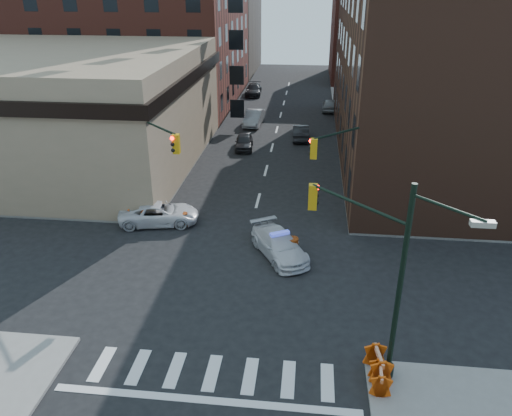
% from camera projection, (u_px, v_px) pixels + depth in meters
% --- Properties ---
extents(ground, '(140.00, 140.00, 0.00)m').
position_uv_depth(ground, '(237.00, 279.00, 25.74)').
color(ground, black).
rests_on(ground, ground).
extents(sidewalk_nw, '(34.00, 54.50, 0.15)m').
position_uv_depth(sidewalk_nw, '(81.00, 111.00, 57.56)').
color(sidewalk_nw, gray).
rests_on(sidewalk_nw, ground).
extents(sidewalk_ne, '(34.00, 54.50, 0.15)m').
position_uv_depth(sidewalk_ne, '(496.00, 123.00, 52.93)').
color(sidewalk_ne, gray).
rests_on(sidewalk_ne, ground).
extents(bank_building, '(22.00, 22.00, 9.00)m').
position_uv_depth(bank_building, '(59.00, 108.00, 40.44)').
color(bank_building, '#927B5F').
rests_on(bank_building, ground).
extents(commercial_row_ne, '(14.00, 34.00, 14.00)m').
position_uv_depth(commercial_row_ne, '(428.00, 71.00, 41.78)').
color(commercial_row_ne, '#4A2B1D').
rests_on(commercial_row_ne, ground).
extents(filler_nw, '(20.00, 18.00, 16.00)m').
position_uv_depth(filler_nw, '(194.00, 20.00, 79.90)').
color(filler_nw, '#51473C').
rests_on(filler_nw, ground).
extents(filler_ne, '(16.00, 16.00, 12.00)m').
position_uv_depth(filler_ne, '(386.00, 38.00, 74.12)').
color(filler_ne, maroon).
rests_on(filler_ne, ground).
extents(signal_pole_se, '(5.40, 5.27, 8.00)m').
position_uv_depth(signal_pole_se, '(377.00, 264.00, 18.22)').
color(signal_pole_se, black).
rests_on(signal_pole_se, sidewalk_se).
extents(signal_pole_nw, '(3.58, 3.67, 8.00)m').
position_uv_depth(signal_pole_nw, '(151.00, 161.00, 29.32)').
color(signal_pole_nw, black).
rests_on(signal_pole_nw, sidewalk_nw).
extents(signal_pole_ne, '(3.67, 3.58, 8.00)m').
position_uv_depth(signal_pole_ne, '(352.00, 168.00, 28.16)').
color(signal_pole_ne, black).
rests_on(signal_pole_ne, sidewalk_ne).
extents(tree_ne_near, '(3.00, 3.00, 4.85)m').
position_uv_depth(tree_ne_near, '(355.00, 102.00, 46.97)').
color(tree_ne_near, black).
rests_on(tree_ne_near, sidewalk_ne).
extents(tree_ne_far, '(3.00, 3.00, 4.85)m').
position_uv_depth(tree_ne_far, '(350.00, 85.00, 54.18)').
color(tree_ne_far, black).
rests_on(tree_ne_far, sidewalk_ne).
extents(police_car, '(3.98, 5.05, 1.37)m').
position_uv_depth(police_car, '(279.00, 245.00, 27.61)').
color(police_car, silver).
rests_on(police_car, ground).
extents(pickup, '(5.26, 3.15, 1.37)m').
position_uv_depth(pickup, '(159.00, 214.00, 31.27)').
color(pickup, silver).
rests_on(pickup, ground).
extents(parked_car_wnear, '(1.87, 3.95, 1.31)m').
position_uv_depth(parked_car_wnear, '(244.00, 142.00, 45.04)').
color(parked_car_wnear, black).
rests_on(parked_car_wnear, ground).
extents(parked_car_wfar, '(1.91, 4.76, 1.54)m').
position_uv_depth(parked_car_wfar, '(254.00, 118.00, 52.24)').
color(parked_car_wfar, gray).
rests_on(parked_car_wfar, ground).
extents(parked_car_wdeep, '(2.21, 4.98, 1.42)m').
position_uv_depth(parked_car_wdeep, '(253.00, 90.00, 65.64)').
color(parked_car_wdeep, black).
rests_on(parked_car_wdeep, ground).
extents(parked_car_enear, '(1.69, 4.31, 1.40)m').
position_uv_depth(parked_car_enear, '(301.00, 132.00, 47.67)').
color(parked_car_enear, black).
rests_on(parked_car_enear, ground).
extents(parked_car_efar, '(1.81, 4.13, 1.39)m').
position_uv_depth(parked_car_efar, '(330.00, 105.00, 57.83)').
color(parked_car_efar, gray).
rests_on(parked_car_efar, ground).
extents(pedestrian_a, '(0.74, 0.56, 1.83)m').
position_uv_depth(pedestrian_a, '(149.00, 206.00, 31.36)').
color(pedestrian_a, black).
rests_on(pedestrian_a, sidewalk_nw).
extents(pedestrian_b, '(1.00, 0.90, 1.69)m').
position_uv_depth(pedestrian_b, '(114.00, 205.00, 31.70)').
color(pedestrian_b, black).
rests_on(pedestrian_b, sidewalk_nw).
extents(pedestrian_c, '(1.06, 0.77, 1.68)m').
position_uv_depth(pedestrian_c, '(101.00, 205.00, 31.71)').
color(pedestrian_c, black).
rests_on(pedestrian_c, sidewalk_nw).
extents(barrel_road, '(0.85, 0.85, 1.15)m').
position_uv_depth(barrel_road, '(292.00, 247.00, 27.56)').
color(barrel_road, '#EE3F0B').
rests_on(barrel_road, ground).
extents(barrel_bank, '(0.55, 0.55, 0.89)m').
position_uv_depth(barrel_bank, '(184.00, 220.00, 31.03)').
color(barrel_bank, red).
rests_on(barrel_bank, ground).
extents(barricade_se_a, '(0.84, 1.41, 1.00)m').
position_uv_depth(barricade_se_a, '(378.00, 364.00, 19.16)').
color(barricade_se_a, '#E9400A').
rests_on(barricade_se_a, sidewalk_se).
extents(barricade_se_b, '(0.66, 1.23, 0.90)m').
position_uv_depth(barricade_se_b, '(380.00, 378.00, 18.54)').
color(barricade_se_b, red).
rests_on(barricade_se_b, sidewalk_se).
extents(barricade_nw_a, '(1.39, 0.93, 0.96)m').
position_uv_depth(barricade_nw_a, '(139.00, 214.00, 31.33)').
color(barricade_nw_a, red).
rests_on(barricade_nw_a, sidewalk_nw).
extents(barricade_nw_b, '(1.20, 0.65, 0.87)m').
position_uv_depth(barricade_nw_b, '(107.00, 208.00, 32.22)').
color(barricade_nw_b, '#E4460A').
rests_on(barricade_nw_b, sidewalk_nw).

